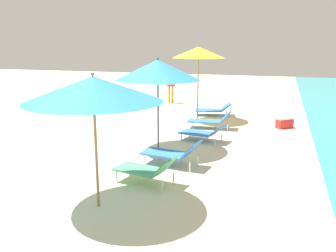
{
  "coord_description": "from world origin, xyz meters",
  "views": [
    {
      "loc": [
        2.75,
        7.24,
        2.89
      ],
      "look_at": [
        0.77,
        13.52,
        1.36
      ],
      "focal_mm": 38.9,
      "sensor_mm": 36.0,
      "label": 1
    }
  ],
  "objects_px": {
    "umbrella_farthest": "(199,52)",
    "lounger_farthest_shoreside": "(214,109)",
    "umbrella_fifth": "(158,70)",
    "lounger_farthest_inland": "(211,120)",
    "cooler_box": "(285,123)",
    "lounger_fourth_shoreside": "(146,169)",
    "lounger_fifth_inland": "(172,153)",
    "lounger_fifth_shoreside": "(203,132)",
    "person_walking_far": "(171,82)",
    "umbrella_fourth": "(93,89)"
  },
  "relations": [
    {
      "from": "umbrella_farthest",
      "to": "lounger_farthest_shoreside",
      "type": "height_order",
      "value": "umbrella_farthest"
    },
    {
      "from": "lounger_fifth_inland",
      "to": "lounger_farthest_shoreside",
      "type": "distance_m",
      "value": 6.39
    },
    {
      "from": "lounger_fourth_shoreside",
      "to": "cooler_box",
      "type": "distance_m",
      "value": 6.74
    },
    {
      "from": "umbrella_fourth",
      "to": "person_walking_far",
      "type": "height_order",
      "value": "umbrella_fourth"
    },
    {
      "from": "lounger_farthest_shoreside",
      "to": "lounger_fourth_shoreside",
      "type": "bearing_deg",
      "value": 77.22
    },
    {
      "from": "lounger_farthest_shoreside",
      "to": "cooler_box",
      "type": "relative_size",
      "value": 2.46
    },
    {
      "from": "person_walking_far",
      "to": "lounger_fourth_shoreside",
      "type": "bearing_deg",
      "value": -27.63
    },
    {
      "from": "umbrella_farthest",
      "to": "lounger_farthest_shoreside",
      "type": "bearing_deg",
      "value": 70.01
    },
    {
      "from": "lounger_farthest_inland",
      "to": "cooler_box",
      "type": "distance_m",
      "value": 2.55
    },
    {
      "from": "lounger_fifth_inland",
      "to": "lounger_farthest_inland",
      "type": "bearing_deg",
      "value": -83.7
    },
    {
      "from": "lounger_fourth_shoreside",
      "to": "lounger_fifth_inland",
      "type": "distance_m",
      "value": 1.28
    },
    {
      "from": "lounger_fifth_inland",
      "to": "cooler_box",
      "type": "bearing_deg",
      "value": -109.22
    },
    {
      "from": "umbrella_farthest",
      "to": "cooler_box",
      "type": "bearing_deg",
      "value": -6.73
    },
    {
      "from": "umbrella_farthest",
      "to": "cooler_box",
      "type": "relative_size",
      "value": 4.48
    },
    {
      "from": "lounger_fifth_shoreside",
      "to": "lounger_farthest_shoreside",
      "type": "bearing_deg",
      "value": -71.86
    },
    {
      "from": "lounger_fifth_inland",
      "to": "person_walking_far",
      "type": "distance_m",
      "value": 9.24
    },
    {
      "from": "umbrella_fifth",
      "to": "lounger_farthest_shoreside",
      "type": "relative_size",
      "value": 1.64
    },
    {
      "from": "umbrella_fifth",
      "to": "cooler_box",
      "type": "bearing_deg",
      "value": 48.16
    },
    {
      "from": "lounger_fifth_inland",
      "to": "cooler_box",
      "type": "height_order",
      "value": "lounger_fifth_inland"
    },
    {
      "from": "lounger_fifth_shoreside",
      "to": "lounger_fifth_inland",
      "type": "bearing_deg",
      "value": 96.91
    },
    {
      "from": "cooler_box",
      "to": "umbrella_farthest",
      "type": "bearing_deg",
      "value": 173.27
    },
    {
      "from": "lounger_farthest_shoreside",
      "to": "cooler_box",
      "type": "height_order",
      "value": "lounger_farthest_shoreside"
    },
    {
      "from": "umbrella_fifth",
      "to": "lounger_farthest_shoreside",
      "type": "distance_m",
      "value": 5.57
    },
    {
      "from": "lounger_fifth_inland",
      "to": "umbrella_farthest",
      "type": "xyz_separation_m",
      "value": [
        -0.6,
        5.26,
        2.19
      ]
    },
    {
      "from": "umbrella_fifth",
      "to": "lounger_fourth_shoreside",
      "type": "bearing_deg",
      "value": -76.59
    },
    {
      "from": "umbrella_fifth",
      "to": "umbrella_farthest",
      "type": "distance_m",
      "value": 4.09
    },
    {
      "from": "lounger_farthest_inland",
      "to": "cooler_box",
      "type": "relative_size",
      "value": 2.43
    },
    {
      "from": "lounger_farthest_inland",
      "to": "umbrella_farthest",
      "type": "bearing_deg",
      "value": -61.81
    },
    {
      "from": "umbrella_farthest",
      "to": "lounger_fifth_inland",
      "type": "bearing_deg",
      "value": -83.52
    },
    {
      "from": "lounger_fourth_shoreside",
      "to": "umbrella_fifth",
      "type": "bearing_deg",
      "value": -65.28
    },
    {
      "from": "cooler_box",
      "to": "lounger_farthest_inland",
      "type": "bearing_deg",
      "value": -161.13
    },
    {
      "from": "lounger_fourth_shoreside",
      "to": "lounger_farthest_inland",
      "type": "relative_size",
      "value": 0.92
    },
    {
      "from": "umbrella_fourth",
      "to": "person_walking_far",
      "type": "relative_size",
      "value": 1.46
    },
    {
      "from": "lounger_fourth_shoreside",
      "to": "umbrella_fifth",
      "type": "height_order",
      "value": "umbrella_fifth"
    },
    {
      "from": "lounger_fifth_shoreside",
      "to": "lounger_farthest_shoreside",
      "type": "relative_size",
      "value": 0.94
    },
    {
      "from": "umbrella_fifth",
      "to": "umbrella_farthest",
      "type": "relative_size",
      "value": 0.9
    },
    {
      "from": "person_walking_far",
      "to": "umbrella_farthest",
      "type": "bearing_deg",
      "value": -10.8
    },
    {
      "from": "lounger_fourth_shoreside",
      "to": "cooler_box",
      "type": "xyz_separation_m",
      "value": [
        2.73,
        6.16,
        -0.14
      ]
    },
    {
      "from": "lounger_fifth_inland",
      "to": "lounger_farthest_shoreside",
      "type": "relative_size",
      "value": 0.96
    },
    {
      "from": "lounger_farthest_shoreside",
      "to": "lounger_farthest_inland",
      "type": "relative_size",
      "value": 1.01
    },
    {
      "from": "lounger_farthest_shoreside",
      "to": "person_walking_far",
      "type": "xyz_separation_m",
      "value": [
        -2.54,
        2.42,
        0.74
      ]
    },
    {
      "from": "lounger_fifth_shoreside",
      "to": "umbrella_farthest",
      "type": "xyz_separation_m",
      "value": [
        -0.82,
        2.83,
        2.26
      ]
    },
    {
      "from": "umbrella_farthest",
      "to": "lounger_farthest_inland",
      "type": "height_order",
      "value": "umbrella_farthest"
    },
    {
      "from": "umbrella_fifth",
      "to": "lounger_fifth_inland",
      "type": "relative_size",
      "value": 1.7
    },
    {
      "from": "lounger_fourth_shoreside",
      "to": "cooler_box",
      "type": "bearing_deg",
      "value": -102.58
    },
    {
      "from": "umbrella_fourth",
      "to": "lounger_farthest_inland",
      "type": "relative_size",
      "value": 1.59
    },
    {
      "from": "umbrella_fifth",
      "to": "lounger_farthest_inland",
      "type": "bearing_deg",
      "value": 72.51
    },
    {
      "from": "umbrella_fifth",
      "to": "lounger_farthest_shoreside",
      "type": "bearing_deg",
      "value": 83.69
    },
    {
      "from": "lounger_fifth_shoreside",
      "to": "umbrella_farthest",
      "type": "bearing_deg",
      "value": -61.65
    },
    {
      "from": "umbrella_farthest",
      "to": "umbrella_fifth",
      "type": "bearing_deg",
      "value": -92.34
    }
  ]
}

